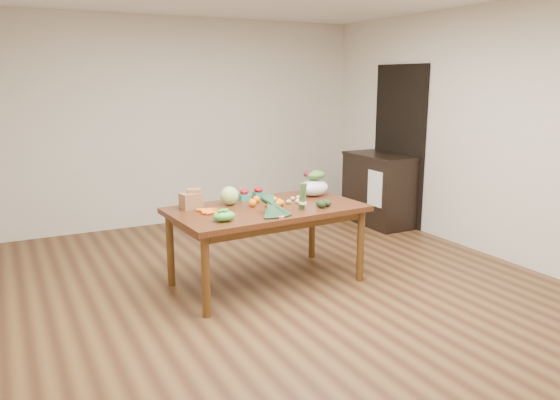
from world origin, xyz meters
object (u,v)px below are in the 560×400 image
cabinet (379,189)px  salad_bag (314,184)px  asparagus_bundle (303,196)px  cabbage (229,196)px  mandarin_cluster (274,201)px  dining_table (267,245)px  paper_bag (191,199)px  kale_bunch (275,207)px

cabinet → salad_bag: (-1.65, -1.07, 0.40)m
asparagus_bundle → salad_bag: (0.40, 0.46, -0.01)m
cabbage → mandarin_cluster: cabbage is taller
dining_table → paper_bag: bearing=154.2°
kale_bunch → dining_table: bearing=73.2°
salad_bag → asparagus_bundle: bearing=-130.8°
cabinet → cabbage: size_ratio=5.82×
asparagus_bundle → salad_bag: bearing=45.5°
dining_table → salad_bag: 0.84m
dining_table → asparagus_bundle: size_ratio=7.07×
cabbage → mandarin_cluster: bearing=-34.5°
asparagus_bundle → salad_bag: size_ratio=0.82×
mandarin_cluster → asparagus_bundle: 0.31m
dining_table → mandarin_cluster: (0.08, -0.01, 0.42)m
paper_bag → asparagus_bundle: size_ratio=0.99×
paper_bag → cabinet: bearing=19.2°
mandarin_cluster → kale_bunch: (-0.16, -0.34, 0.03)m
kale_bunch → cabinet: bearing=30.7°
mandarin_cluster → dining_table: bearing=176.2°
mandarin_cluster → salad_bag: 0.61m
paper_bag → kale_bunch: bearing=-47.3°
asparagus_bundle → dining_table: bearing=130.2°
mandarin_cluster → salad_bag: salad_bag is taller
cabinet → paper_bag: bearing=-160.8°
cabinet → salad_bag: size_ratio=3.33×
dining_table → mandarin_cluster: size_ratio=9.83×
mandarin_cluster → asparagus_bundle: size_ratio=0.72×
dining_table → salad_bag: size_ratio=5.78×
asparagus_bundle → paper_bag: bearing=146.2°
cabbage → mandarin_cluster: 0.43m
mandarin_cluster → cabinet: bearing=30.2°
paper_bag → cabbage: 0.37m
mandarin_cluster → kale_bunch: kale_bunch is taller
cabinet → paper_bag: cabinet is taller
cabinet → mandarin_cluster: size_ratio=5.67×
dining_table → cabbage: (-0.27, 0.24, 0.46)m
dining_table → salad_bag: (0.64, 0.21, 0.49)m
cabinet → cabbage: bearing=-157.8°
salad_bag → kale_bunch: bearing=-142.4°
dining_table → asparagus_bundle: asparagus_bundle is taller
paper_bag → asparagus_bundle: asparagus_bundle is taller
asparagus_bundle → salad_bag: 0.61m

